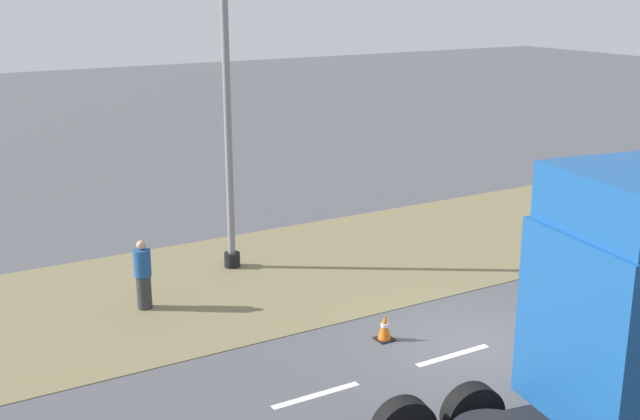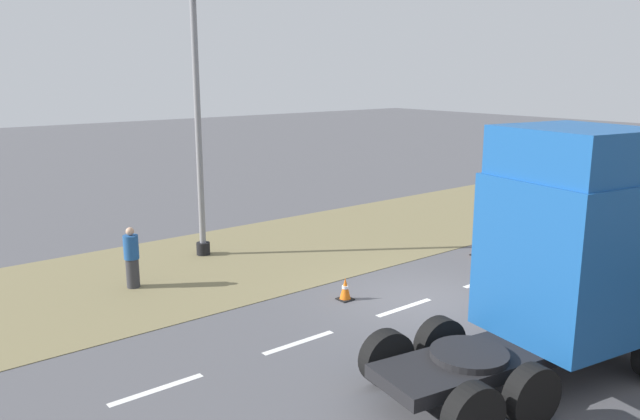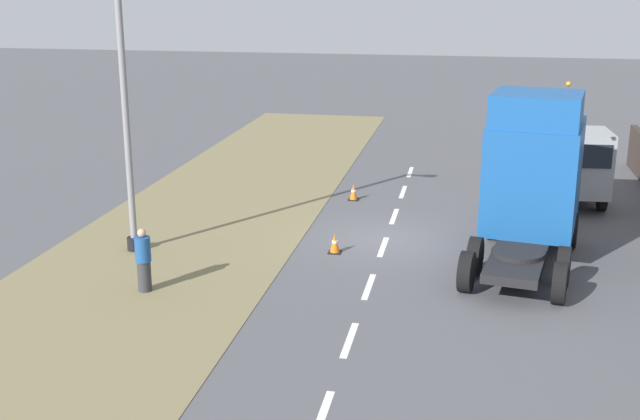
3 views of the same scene
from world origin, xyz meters
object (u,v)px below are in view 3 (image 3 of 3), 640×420
Objects in this scene: lorry_cab at (533,175)px; traffic_cone_lead at (354,192)px; pedestrian at (143,261)px; flatbed_truck at (573,165)px; traffic_cone_trailing at (335,243)px; lamp_post at (129,131)px.

lorry_cab reaches higher than traffic_cone_lead.
flatbed_truck is at bearing 41.94° from pedestrian.
traffic_cone_trailing is (-7.13, -6.38, -1.16)m from flatbed_truck.
lorry_cab is 11.32m from lamp_post.
lorry_cab is 1.09× the size of flatbed_truck.
flatbed_truck is 14.88m from lamp_post.
traffic_cone_trailing is at bearing -160.50° from lorry_cab.
lorry_cab is 11.16× the size of traffic_cone_trailing.
flatbed_truck reaches higher than pedestrian.
flatbed_truck is 3.60× the size of pedestrian.
traffic_cone_trailing is (4.19, 3.80, -0.52)m from pedestrian.
lamp_post is at bearing -161.11° from lorry_cab.
lamp_post is at bearing 25.60° from flatbed_truck.
flatbed_truck is at bearing 41.81° from traffic_cone_trailing.
pedestrian reaches higher than traffic_cone_trailing.
lorry_cab is 7.75m from traffic_cone_lead.
flatbed_truck is 0.76× the size of lamp_post.
pedestrian is at bearing -137.84° from traffic_cone_trailing.
traffic_cone_lead is at bearing 149.69° from lorry_cab.
lamp_post is (-11.11, -1.86, 1.19)m from lorry_cab.
lamp_post reaches higher than lorry_cab.
lorry_cab is at bearing 26.35° from pedestrian.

